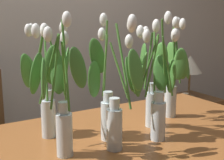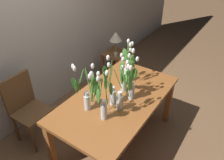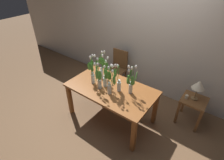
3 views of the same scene
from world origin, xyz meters
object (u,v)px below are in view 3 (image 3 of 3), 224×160
object	(u,v)px
tulip_vase_3	(105,76)
dining_table	(111,92)
tulip_vase_1	(99,80)
side_table	(193,104)
table_lamp	(199,85)
pillar_candle	(187,97)
tulip_vase_4	(131,83)
dining_chair	(118,67)
tulip_vase_5	(101,67)
tulip_vase_0	(93,72)
tulip_vase_6	(110,82)
tulip_vase_2	(118,82)

from	to	relation	value
tulip_vase_3	dining_table	bearing A→B (deg)	5.13
dining_table	tulip_vase_1	world-z (taller)	tulip_vase_1
side_table	table_lamp	distance (m)	0.42
table_lamp	pillar_candle	xyz separation A→B (m)	(-0.12, -0.08, -0.27)
dining_table	tulip_vase_4	distance (m)	0.49
dining_chair	tulip_vase_5	bearing A→B (deg)	-76.66
tulip_vase_3	tulip_vase_4	bearing A→B (deg)	9.45
tulip_vase_3	dining_chair	bearing A→B (deg)	113.30
tulip_vase_1	dining_chair	size ratio (longest dim) A/B	0.62
tulip_vase_1	tulip_vase_0	bearing A→B (deg)	157.07
dining_table	pillar_candle	world-z (taller)	dining_table
tulip_vase_5	pillar_candle	world-z (taller)	tulip_vase_5
tulip_vase_6	tulip_vase_1	bearing A→B (deg)	-169.98
tulip_vase_0	pillar_candle	size ratio (longest dim) A/B	7.81
tulip_vase_2	dining_chair	world-z (taller)	tulip_vase_2
tulip_vase_1	dining_table	bearing A→B (deg)	47.87
tulip_vase_1	pillar_candle	bearing A→B (deg)	35.72
side_table	table_lamp	world-z (taller)	table_lamp
tulip_vase_2	tulip_vase_3	distance (m)	0.26
tulip_vase_0	side_table	xyz separation A→B (m)	(1.66, 0.89, -0.55)
tulip_vase_6	tulip_vase_0	bearing A→B (deg)	172.55
tulip_vase_6	dining_chair	bearing A→B (deg)	119.30
tulip_vase_5	dining_chair	world-z (taller)	tulip_vase_5
tulip_vase_5	table_lamp	distance (m)	1.77
tulip_vase_1	table_lamp	world-z (taller)	tulip_vase_1
tulip_vase_0	tulip_vase_4	size ratio (longest dim) A/B	1.04
tulip_vase_3	table_lamp	distance (m)	1.64
tulip_vase_4	tulip_vase_5	size ratio (longest dim) A/B	1.03
table_lamp	tulip_vase_6	bearing A→B (deg)	-140.89
dining_table	tulip_vase_6	world-z (taller)	tulip_vase_6
tulip_vase_0	pillar_candle	bearing A→B (deg)	28.63
tulip_vase_1	tulip_vase_5	bearing A→B (deg)	123.32
tulip_vase_5	table_lamp	bearing A→B (deg)	23.07
tulip_vase_2	tulip_vase_6	size ratio (longest dim) A/B	0.94
dining_chair	table_lamp	distance (m)	1.86
dining_table	tulip_vase_2	distance (m)	0.31
tulip_vase_2	dining_chair	distance (m)	1.29
tulip_vase_2	dining_chair	bearing A→B (deg)	124.76
dining_table	tulip_vase_3	distance (m)	0.32
tulip_vase_0	tulip_vase_6	distance (m)	0.46
table_lamp	pillar_candle	size ratio (longest dim) A/B	5.31
tulip_vase_3	table_lamp	bearing A→B (deg)	31.83
tulip_vase_2	tulip_vase_4	xyz separation A→B (m)	(0.22, 0.07, 0.04)
tulip_vase_1	tulip_vase_2	xyz separation A→B (m)	(0.29, 0.15, -0.01)
tulip_vase_0	tulip_vase_5	world-z (taller)	tulip_vase_0
dining_chair	side_table	xyz separation A→B (m)	(1.84, -0.17, -0.09)
tulip_vase_5	pillar_candle	bearing A→B (deg)	22.15
tulip_vase_2	dining_chair	size ratio (longest dim) A/B	0.59
tulip_vase_1	tulip_vase_2	size ratio (longest dim) A/B	1.04
tulip_vase_2	tulip_vase_5	distance (m)	0.53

